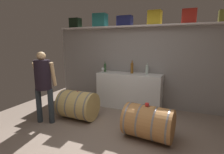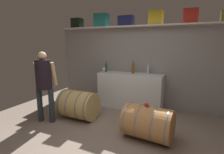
{
  "view_description": "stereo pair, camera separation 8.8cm",
  "coord_description": "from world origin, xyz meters",
  "views": [
    {
      "loc": [
        1.15,
        -2.36,
        1.71
      ],
      "look_at": [
        -0.22,
        0.87,
        1.02
      ],
      "focal_mm": 28.21,
      "sensor_mm": 36.0,
      "label": 1
    },
    {
      "loc": [
        1.23,
        -2.33,
        1.71
      ],
      "look_at": [
        -0.22,
        0.87,
        1.02
      ],
      "focal_mm": 28.21,
      "sensor_mm": 36.0,
      "label": 2
    }
  ],
  "objects": [
    {
      "name": "ground_plane",
      "position": [
        0.0,
        0.57,
        -0.01
      ],
      "size": [
        6.16,
        7.8,
        0.02
      ],
      "primitive_type": "cube",
      "color": "gray"
    },
    {
      "name": "back_wall_panel",
      "position": [
        0.0,
        2.3,
        1.05
      ],
      "size": [
        4.96,
        0.1,
        2.1
      ],
      "primitive_type": "cube",
      "color": "gray",
      "rests_on": "ground"
    },
    {
      "name": "high_shelf_board",
      "position": [
        0.0,
        2.15,
        2.12
      ],
      "size": [
        4.56,
        0.4,
        0.03
      ],
      "primitive_type": "cube",
      "color": "silver",
      "rests_on": "back_wall_panel"
    },
    {
      "name": "toolcase_black",
      "position": [
        -1.93,
        2.15,
        2.27
      ],
      "size": [
        0.3,
        0.25,
        0.28
      ],
      "primitive_type": "cube",
      "rotation": [
        0.0,
        0.0,
        0.02
      ],
      "color": "black",
      "rests_on": "high_shelf_board"
    },
    {
      "name": "toolcase_teal",
      "position": [
        -1.11,
        2.15,
        2.31
      ],
      "size": [
        0.38,
        0.3,
        0.35
      ],
      "primitive_type": "cube",
      "rotation": [
        0.0,
        0.0,
        0.07
      ],
      "color": "#237775",
      "rests_on": "high_shelf_board"
    },
    {
      "name": "toolcase_navy",
      "position": [
        -0.4,
        2.15,
        2.27
      ],
      "size": [
        0.4,
        0.22,
        0.26
      ],
      "primitive_type": "cube",
      "rotation": [
        0.0,
        0.0,
        -0.04
      ],
      "color": "navy",
      "rests_on": "high_shelf_board"
    },
    {
      "name": "toolcase_yellow",
      "position": [
        0.37,
        2.15,
        2.3
      ],
      "size": [
        0.33,
        0.27,
        0.34
      ],
      "primitive_type": "cube",
      "rotation": [
        0.0,
        0.0,
        -0.05
      ],
      "color": "yellow",
      "rests_on": "high_shelf_board"
    },
    {
      "name": "toolcase_red",
      "position": [
        1.13,
        2.15,
        2.3
      ],
      "size": [
        0.32,
        0.19,
        0.32
      ],
      "primitive_type": "cube",
      "rotation": [
        0.0,
        0.0,
        0.03
      ],
      "color": "red",
      "rests_on": "high_shelf_board"
    },
    {
      "name": "work_cabinet",
      "position": [
        -0.19,
        1.98,
        0.46
      ],
      "size": [
        1.68,
        0.53,
        0.92
      ],
      "primitive_type": "cube",
      "color": "silver",
      "rests_on": "ground"
    },
    {
      "name": "wine_bottle_amber",
      "position": [
        -0.14,
        2.03,
        1.07
      ],
      "size": [
        0.08,
        0.08,
        0.34
      ],
      "color": "brown",
      "rests_on": "work_cabinet"
    },
    {
      "name": "wine_bottle_green",
      "position": [
        -0.9,
        1.99,
        1.04
      ],
      "size": [
        0.07,
        0.07,
        0.28
      ],
      "color": "#30542E",
      "rests_on": "work_cabinet"
    },
    {
      "name": "wine_bottle_clear",
      "position": [
        0.24,
        2.1,
        1.05
      ],
      "size": [
        0.08,
        0.08,
        0.28
      ],
      "color": "#AFC2B8",
      "rests_on": "work_cabinet"
    },
    {
      "name": "wine_glass",
      "position": [
        -0.88,
        1.8,
        1.02
      ],
      "size": [
        0.08,
        0.08,
        0.14
      ],
      "color": "white",
      "rests_on": "work_cabinet"
    },
    {
      "name": "wine_barrel_near",
      "position": [
        0.6,
        0.61,
        0.3
      ],
      "size": [
        0.91,
        0.68,
        0.61
      ],
      "rotation": [
        0.0,
        0.0,
        -0.1
      ],
      "color": "#B17843",
      "rests_on": "ground"
    },
    {
      "name": "wine_barrel_far",
      "position": [
        -1.04,
        0.84,
        0.32
      ],
      "size": [
        0.81,
        0.65,
        0.65
      ],
      "rotation": [
        0.0,
        0.0,
        -0.01
      ],
      "color": "tan",
      "rests_on": "ground"
    },
    {
      "name": "tasting_cup",
      "position": [
        0.57,
        0.61,
        0.63
      ],
      "size": [
        0.07,
        0.07,
        0.05
      ],
      "primitive_type": "cylinder",
      "color": "red",
      "rests_on": "wine_barrel_near"
    },
    {
      "name": "winemaker_pouring",
      "position": [
        -1.58,
        0.39,
        0.94
      ],
      "size": [
        0.49,
        0.4,
        1.53
      ],
      "rotation": [
        0.0,
        0.0,
        0.26
      ],
      "color": "#283037",
      "rests_on": "ground"
    }
  ]
}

